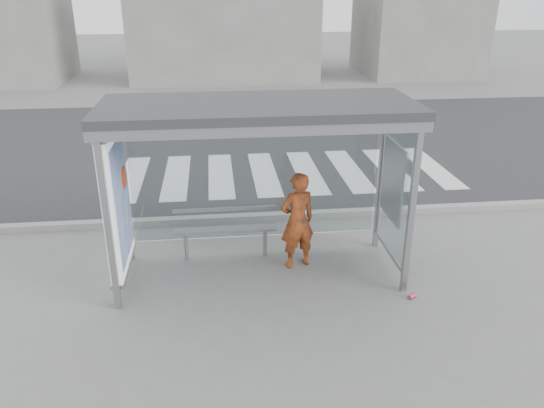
{
  "coord_description": "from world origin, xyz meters",
  "views": [
    {
      "loc": [
        -0.6,
        -6.99,
        4.12
      ],
      "look_at": [
        0.2,
        0.2,
        1.06
      ],
      "focal_mm": 35.0,
      "sensor_mm": 36.0,
      "label": 1
    }
  ],
  "objects_px": {
    "bus_shelter": "(232,148)",
    "bench": "(225,229)",
    "person": "(297,221)",
    "soda_can": "(412,296)"
  },
  "relations": [
    {
      "from": "bench",
      "to": "bus_shelter",
      "type": "bearing_deg",
      "value": -76.44
    },
    {
      "from": "bench",
      "to": "person",
      "type": "bearing_deg",
      "value": -19.79
    },
    {
      "from": "bench",
      "to": "soda_can",
      "type": "height_order",
      "value": "bench"
    },
    {
      "from": "bus_shelter",
      "to": "person",
      "type": "height_order",
      "value": "bus_shelter"
    },
    {
      "from": "bus_shelter",
      "to": "person",
      "type": "bearing_deg",
      "value": 7.85
    },
    {
      "from": "soda_can",
      "to": "bench",
      "type": "bearing_deg",
      "value": 149.55
    },
    {
      "from": "person",
      "to": "bench",
      "type": "xyz_separation_m",
      "value": [
        -1.09,
        0.39,
        -0.27
      ]
    },
    {
      "from": "bus_shelter",
      "to": "bench",
      "type": "height_order",
      "value": "bus_shelter"
    },
    {
      "from": "person",
      "to": "soda_can",
      "type": "relative_size",
      "value": 12.21
    },
    {
      "from": "bench",
      "to": "soda_can",
      "type": "distance_m",
      "value": 3.0
    }
  ]
}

